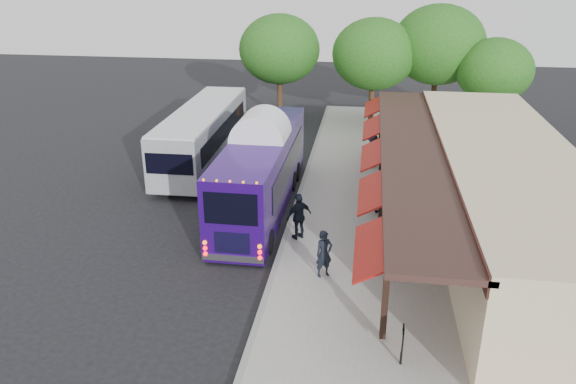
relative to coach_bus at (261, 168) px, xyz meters
The scene contains 15 objects.
ground 5.62m from the coach_bus, 74.10° to the right, with size 90.00×90.00×0.00m, color black.
sidewalk 6.79m from the coach_bus, ahead, with size 10.00×40.00×0.15m, color #9E9B93.
curb 2.60m from the coach_bus, 36.00° to the right, with size 0.20×40.00×0.16m, color gray.
station_shelter 9.89m from the coach_bus, ahead, with size 8.15×20.00×3.60m.
coach_bus is the anchor object (origin of this frame).
city_bus 7.02m from the coach_bus, 127.46° to the left, with size 2.63×11.27×3.02m.
ped_a 6.68m from the coach_bus, 60.60° to the right, with size 0.62×0.41×1.69m, color black.
ped_b 4.94m from the coach_bus, ahead, with size 0.76×0.59×1.56m, color black.
ped_c 3.77m from the coach_bus, 56.24° to the right, with size 1.10×0.46×1.88m, color black.
ped_d 7.56m from the coach_bus, 49.80° to the left, with size 1.12×0.65×1.74m, color black.
sign_board 11.63m from the coach_bus, 60.51° to the right, with size 0.09×0.51×1.13m.
tree_left 15.79m from the coach_bus, 72.48° to the left, with size 5.45×5.45×6.98m.
tree_mid 18.43m from the coach_bus, 60.93° to the left, with size 6.08×6.08×7.79m.
tree_right 18.45m from the coach_bus, 48.61° to the left, with size 4.67×4.67×5.98m.
tree_far 16.14m from the coach_bus, 96.13° to the left, with size 5.51×5.51×7.06m.
Camera 1 is at (3.00, -17.57, 10.23)m, focal length 35.00 mm.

